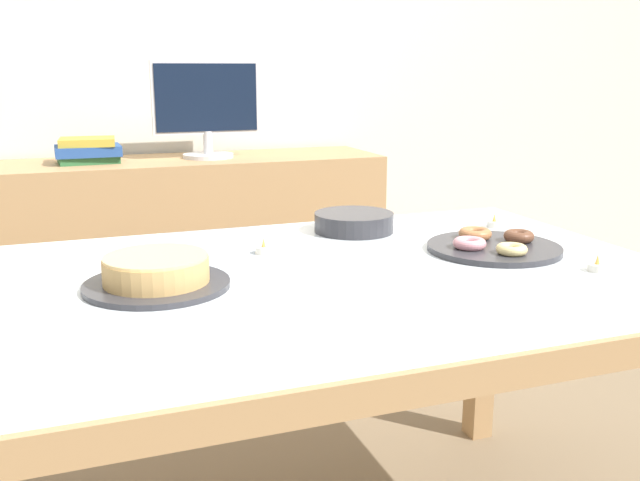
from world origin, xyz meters
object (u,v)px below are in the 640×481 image
pastry_platter (493,245)px  plate_stack (354,222)px  computer_monitor (207,110)px  tealight_near_cakes (494,223)px  tealight_left_edge (264,249)px  book_stack (88,150)px  tealight_near_front (597,267)px  cake_chocolate_round (156,274)px

pastry_platter → plate_stack: 0.38m
plate_stack → pastry_platter: bearing=-52.8°
computer_monitor → pastry_platter: size_ratio=1.35×
pastry_platter → tealight_near_cakes: 0.27m
computer_monitor → plate_stack: computer_monitor is taller
computer_monitor → tealight_left_edge: size_ratio=10.60×
computer_monitor → tealight_near_cakes: computer_monitor is taller
tealight_near_cakes → book_stack: bearing=129.4°
book_stack → tealight_near_front: bearing=-60.1°
computer_monitor → plate_stack: size_ratio=2.02×
cake_chocolate_round → tealight_left_edge: 0.33m
pastry_platter → tealight_near_cakes: size_ratio=7.87×
book_stack → pastry_platter: bearing=-59.4°
tealight_near_front → tealight_near_cakes: same height
pastry_platter → plate_stack: size_ratio=1.50×
computer_monitor → tealight_near_cakes: size_ratio=10.60×
computer_monitor → book_stack: computer_monitor is taller
pastry_platter → computer_monitor: bearing=105.2°
book_stack → tealight_near_front: size_ratio=5.93×
plate_stack → tealight_left_edge: 0.32m
tealight_left_edge → tealight_near_cakes: 0.67m
computer_monitor → cake_chocolate_round: (-0.40, -1.44, -0.23)m
pastry_platter → cake_chocolate_round: bearing=-178.6°
computer_monitor → tealight_near_cakes: 1.34m
computer_monitor → book_stack: 0.48m
computer_monitor → cake_chocolate_round: 1.52m
tealight_near_front → tealight_near_cakes: size_ratio=1.00×
pastry_platter → tealight_near_front: (0.11, -0.23, -0.00)m
plate_stack → tealight_near_front: plate_stack is taller
tealight_near_front → tealight_near_cakes: 0.45m
tealight_left_edge → tealight_near_front: bearing=-32.1°
computer_monitor → cake_chocolate_round: bearing=-105.6°
book_stack → tealight_left_edge: 1.31m
book_stack → cake_chocolate_round: size_ratio=0.82×
cake_chocolate_round → tealight_near_front: cake_chocolate_round is taller
tealight_left_edge → tealight_near_cakes: size_ratio=1.00×
book_stack → plate_stack: book_stack is taller
cake_chocolate_round → plate_stack: size_ratio=1.37×
tealight_left_edge → pastry_platter: bearing=-17.5°
tealight_near_front → tealight_left_edge: (-0.63, 0.39, 0.00)m
book_stack → pastry_platter: 1.66m
plate_stack → tealight_near_front: 0.63m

